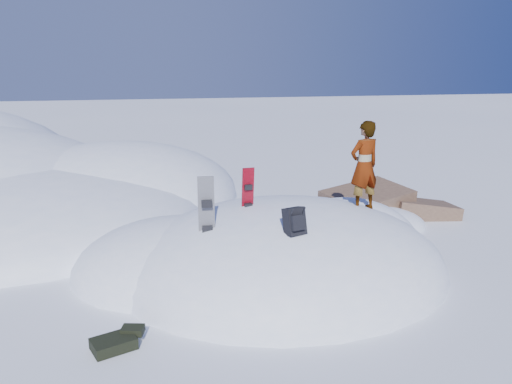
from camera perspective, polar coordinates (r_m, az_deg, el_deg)
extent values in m
plane|color=white|center=(10.83, 3.18, -9.00)|extent=(120.00, 120.00, 0.00)
ellipsoid|color=white|center=(10.83, 3.18, -9.00)|extent=(7.00, 6.00, 3.00)
ellipsoid|color=white|center=(10.98, -8.94, -8.82)|extent=(4.40, 4.00, 2.20)
ellipsoid|color=white|center=(12.13, 10.24, -6.61)|extent=(3.60, 3.20, 2.50)
ellipsoid|color=white|center=(15.40, -24.80, -3.23)|extent=(10.00, 9.00, 2.80)
ellipsoid|color=white|center=(17.52, -15.35, -0.42)|extent=(8.00, 8.00, 3.60)
ellipsoid|color=white|center=(14.36, -23.53, -4.29)|extent=(6.00, 5.00, 1.80)
cube|color=brown|center=(15.07, 12.46, -2.19)|extent=(2.82, 2.41, 1.62)
cube|color=brown|center=(15.57, 18.36, -2.83)|extent=(2.16, 1.80, 1.33)
cube|color=brown|center=(16.39, 12.47, -1.23)|extent=(2.08, 2.01, 1.10)
ellipsoid|color=white|center=(14.08, 12.78, -3.80)|extent=(3.20, 2.40, 1.00)
cube|color=red|center=(10.29, -0.97, -0.81)|extent=(0.26, 0.19, 1.34)
cube|color=black|center=(10.17, -0.91, 0.58)|extent=(0.17, 0.11, 0.12)
cube|color=black|center=(10.28, -0.90, -1.61)|extent=(0.17, 0.11, 0.12)
cube|color=black|center=(9.46, -5.66, -3.18)|extent=(0.32, 0.16, 1.66)
cube|color=black|center=(9.31, -5.65, -1.34)|extent=(0.21, 0.14, 0.14)
cube|color=black|center=(9.45, -5.58, -4.26)|extent=(0.21, 0.14, 0.14)
cube|color=black|center=(9.04, 4.41, -3.35)|extent=(0.43, 0.43, 0.54)
cube|color=black|center=(8.90, 4.73, -3.50)|extent=(0.28, 0.23, 0.29)
cylinder|color=black|center=(8.85, 4.02, -2.83)|extent=(0.04, 0.20, 0.37)
cylinder|color=black|center=(8.92, 5.37, -2.72)|extent=(0.04, 0.20, 0.37)
cube|color=black|center=(8.34, -15.97, -16.33)|extent=(0.75, 0.63, 0.18)
cube|color=black|center=(8.46, -13.91, -15.10)|extent=(0.40, 0.33, 0.12)
imported|color=slate|center=(11.05, 12.26, 2.94)|extent=(0.80, 0.61, 1.96)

